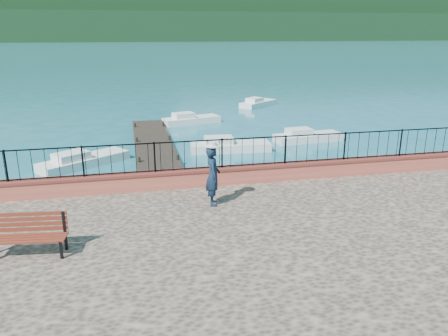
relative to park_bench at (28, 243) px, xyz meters
name	(u,v)px	position (x,y,z in m)	size (l,w,h in m)	color
ground	(262,270)	(5.65, 0.12, -1.49)	(2000.00, 2000.00, 0.00)	#19596B
parapet	(231,175)	(5.65, 3.82, 0.00)	(28.00, 0.46, 0.58)	#BA5C43
railing	(231,153)	(5.65, 3.82, 0.76)	(27.00, 0.05, 0.95)	black
dock	(156,153)	(3.65, 12.12, -1.34)	(2.00, 16.00, 0.30)	#2D231C
far_forest	(128,27)	(5.65, 300.12, 7.51)	(900.00, 60.00, 18.00)	black
foothills	(126,10)	(5.65, 360.12, 20.51)	(900.00, 120.00, 44.00)	black
companion_hill	(296,36)	(225.65, 560.12, -1.49)	(448.00, 384.00, 180.00)	#142D23
park_bench	(28,243)	(0.00, 0.00, 0.00)	(1.78, 0.77, 0.96)	black
person	(213,176)	(4.71, 2.11, 0.60)	(0.65, 0.42, 1.77)	#101E31
hat	(213,144)	(4.71, 2.11, 1.54)	(0.44, 0.44, 0.12)	silver
boat_0	(84,157)	(0.23, 11.11, -1.09)	(4.30, 1.30, 0.80)	silver
boat_1	(230,143)	(7.64, 12.28, -1.09)	(4.23, 1.30, 0.80)	silver
boat_2	(308,134)	(12.54, 13.39, -1.09)	(3.96, 1.30, 0.80)	silver
boat_4	(192,117)	(6.68, 19.99, -1.09)	(3.96, 1.30, 0.80)	silver
boat_5	(258,101)	(13.31, 25.98, -1.09)	(3.79, 1.30, 0.80)	silver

